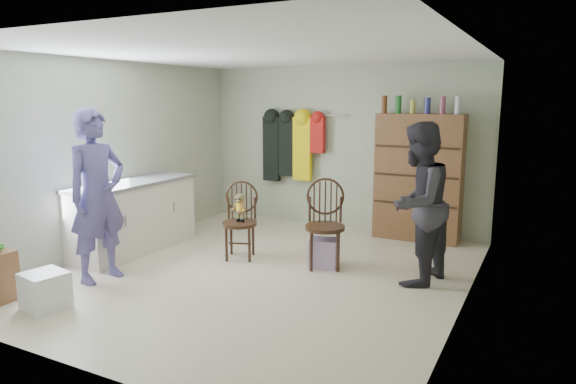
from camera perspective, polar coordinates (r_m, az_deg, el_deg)
The scene contains 11 objects.
ground_plane at distance 6.08m, azimuth -3.00°, elevation -8.95°, with size 5.00×5.00×0.00m, color beige.
room_walls at distance 6.22m, azimuth -0.65°, elevation 6.39°, with size 5.00×5.00×5.00m.
counter at distance 7.10m, azimuth -16.76°, elevation -2.58°, with size 0.64×1.86×0.94m.
plastic_tub at distance 5.56m, azimuth -25.38°, elevation -9.87°, with size 0.38×0.36×0.36m, color white.
chair_front at distance 6.54m, azimuth -5.32°, elevation -2.58°, with size 0.56×0.56×0.97m.
chair_far at distance 6.18m, azimuth 4.14°, elevation -3.12°, with size 0.62×0.62×1.06m.
striped_bag at distance 6.23m, azimuth 3.98°, elevation -6.78°, with size 0.33×0.26×0.35m, color pink.
person_left at distance 6.00m, azimuth -20.42°, elevation -0.41°, with size 0.70×0.46×1.91m, color #564D8E.
person_right at distance 5.72m, azimuth 14.20°, elevation -1.29°, with size 0.86×0.67×1.77m, color #2D2B33.
dresser at distance 7.51m, azimuth 14.29°, elevation 1.63°, with size 1.20×0.39×2.05m.
coat_rack at distance 8.26m, azimuth 0.32°, elevation 5.09°, with size 1.42×0.12×1.09m.
Camera 1 is at (2.91, -4.94, 2.01)m, focal length 32.00 mm.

